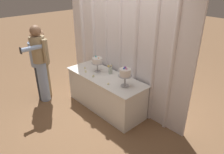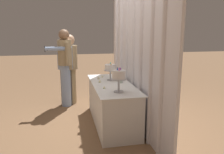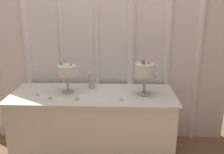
{
  "view_description": "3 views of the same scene",
  "coord_description": "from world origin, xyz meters",
  "px_view_note": "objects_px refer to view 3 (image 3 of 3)",
  "views": [
    {
      "loc": [
        2.87,
        -2.35,
        2.53
      ],
      "look_at": [
        0.25,
        0.05,
        0.81
      ],
      "focal_mm": 34.26,
      "sensor_mm": 36.0,
      "label": 1
    },
    {
      "loc": [
        3.68,
        -0.67,
        1.63
      ],
      "look_at": [
        0.22,
        0.06,
        0.89
      ],
      "focal_mm": 35.77,
      "sensor_mm": 36.0,
      "label": 2
    },
    {
      "loc": [
        0.29,
        -2.36,
        1.66
      ],
      "look_at": [
        0.2,
        0.15,
        0.89
      ],
      "focal_mm": 39.7,
      "sensor_mm": 36.0,
      "label": 3
    }
  ],
  "objects_px": {
    "tealight_near_left": "(50,98)",
    "cake_display_nearleft": "(67,72)",
    "tealight_near_right": "(77,99)",
    "tealight_far_right": "(121,100)",
    "cake_table": "(93,124)",
    "flower_vase": "(91,81)",
    "tealight_far_left": "(37,94)",
    "cake_display_nearright": "(145,72)"
  },
  "relations": [
    {
      "from": "flower_vase",
      "to": "cake_table",
      "type": "bearing_deg",
      "value": -78.69
    },
    {
      "from": "tealight_near_right",
      "to": "tealight_far_right",
      "type": "distance_m",
      "value": 0.44
    },
    {
      "from": "cake_display_nearleft",
      "to": "tealight_far_right",
      "type": "relative_size",
      "value": 8.39
    },
    {
      "from": "cake_display_nearright",
      "to": "tealight_far_right",
      "type": "height_order",
      "value": "cake_display_nearright"
    },
    {
      "from": "tealight_near_left",
      "to": "tealight_far_right",
      "type": "height_order",
      "value": "tealight_near_left"
    },
    {
      "from": "tealight_far_left",
      "to": "tealight_far_right",
      "type": "distance_m",
      "value": 0.88
    },
    {
      "from": "cake_display_nearright",
      "to": "tealight_far_right",
      "type": "xyz_separation_m",
      "value": [
        -0.24,
        -0.18,
        -0.24
      ]
    },
    {
      "from": "cake_display_nearleft",
      "to": "tealight_near_right",
      "type": "height_order",
      "value": "cake_display_nearleft"
    },
    {
      "from": "cake_display_nearleft",
      "to": "tealight_far_left",
      "type": "bearing_deg",
      "value": -161.45
    },
    {
      "from": "flower_vase",
      "to": "tealight_far_left",
      "type": "distance_m",
      "value": 0.59
    },
    {
      "from": "cake_display_nearleft",
      "to": "tealight_far_right",
      "type": "height_order",
      "value": "cake_display_nearleft"
    },
    {
      "from": "tealight_near_left",
      "to": "cake_display_nearleft",
      "type": "bearing_deg",
      "value": 55.02
    },
    {
      "from": "tealight_near_right",
      "to": "flower_vase",
      "type": "bearing_deg",
      "value": 73.92
    },
    {
      "from": "tealight_far_left",
      "to": "cake_table",
      "type": "bearing_deg",
      "value": 7.35
    },
    {
      "from": "tealight_near_left",
      "to": "cake_table",
      "type": "bearing_deg",
      "value": 22.68
    },
    {
      "from": "cake_table",
      "to": "flower_vase",
      "type": "height_order",
      "value": "flower_vase"
    },
    {
      "from": "tealight_far_left",
      "to": "tealight_near_left",
      "type": "relative_size",
      "value": 0.94
    },
    {
      "from": "cake_display_nearleft",
      "to": "tealight_far_right",
      "type": "bearing_deg",
      "value": -20.56
    },
    {
      "from": "tealight_near_right",
      "to": "cake_display_nearleft",
      "type": "bearing_deg",
      "value": 122.0
    },
    {
      "from": "tealight_near_left",
      "to": "tealight_near_right",
      "type": "relative_size",
      "value": 0.98
    },
    {
      "from": "flower_vase",
      "to": "tealight_far_right",
      "type": "xyz_separation_m",
      "value": [
        0.34,
        -0.35,
        -0.07
      ]
    },
    {
      "from": "cake_display_nearleft",
      "to": "cake_table",
      "type": "bearing_deg",
      "value": -5.9
    },
    {
      "from": "cake_display_nearleft",
      "to": "tealight_near_left",
      "type": "distance_m",
      "value": 0.33
    },
    {
      "from": "cake_table",
      "to": "tealight_near_left",
      "type": "distance_m",
      "value": 0.58
    },
    {
      "from": "flower_vase",
      "to": "tealight_far_left",
      "type": "xyz_separation_m",
      "value": [
        -0.54,
        -0.24,
        -0.07
      ]
    },
    {
      "from": "flower_vase",
      "to": "tealight_far_left",
      "type": "bearing_deg",
      "value": -156.43
    },
    {
      "from": "cake_table",
      "to": "tealight_near_right",
      "type": "relative_size",
      "value": 34.51
    },
    {
      "from": "cake_display_nearright",
      "to": "tealight_near_left",
      "type": "relative_size",
      "value": 7.61
    },
    {
      "from": "tealight_near_right",
      "to": "cake_table",
      "type": "bearing_deg",
      "value": 54.81
    },
    {
      "from": "cake_table",
      "to": "cake_display_nearright",
      "type": "bearing_deg",
      "value": -0.79
    },
    {
      "from": "cake_table",
      "to": "tealight_near_right",
      "type": "bearing_deg",
      "value": -125.19
    },
    {
      "from": "cake_display_nearleft",
      "to": "tealight_near_right",
      "type": "xyz_separation_m",
      "value": [
        0.14,
        -0.22,
        -0.22
      ]
    },
    {
      "from": "cake_table",
      "to": "tealight_far_right",
      "type": "xyz_separation_m",
      "value": [
        0.3,
        -0.19,
        0.37
      ]
    },
    {
      "from": "cake_table",
      "to": "cake_display_nearleft",
      "type": "xyz_separation_m",
      "value": [
        -0.27,
        0.03,
        0.59
      ]
    },
    {
      "from": "tealight_near_right",
      "to": "tealight_near_left",
      "type": "bearing_deg",
      "value": 176.06
    },
    {
      "from": "cake_display_nearleft",
      "to": "tealight_near_left",
      "type": "xyz_separation_m",
      "value": [
        -0.14,
        -0.2,
        -0.22
      ]
    },
    {
      "from": "cake_display_nearright",
      "to": "tealight_near_right",
      "type": "xyz_separation_m",
      "value": [
        -0.68,
        -0.18,
        -0.24
      ]
    },
    {
      "from": "flower_vase",
      "to": "tealight_far_right",
      "type": "distance_m",
      "value": 0.49
    },
    {
      "from": "tealight_near_left",
      "to": "flower_vase",
      "type": "bearing_deg",
      "value": 41.48
    },
    {
      "from": "cake_display_nearright",
      "to": "tealight_near_left",
      "type": "distance_m",
      "value": 0.99
    },
    {
      "from": "cake_table",
      "to": "tealight_near_right",
      "type": "distance_m",
      "value": 0.44
    },
    {
      "from": "tealight_far_left",
      "to": "cake_display_nearright",
      "type": "bearing_deg",
      "value": 3.4
    }
  ]
}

